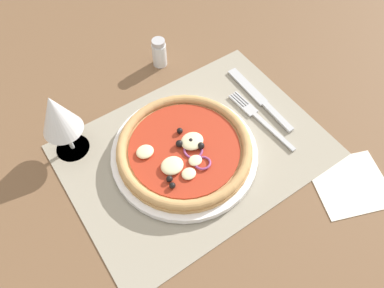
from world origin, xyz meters
The scene contains 9 objects.
ground_plane centered at (0.00, 0.00, -1.20)cm, with size 190.00×140.00×2.40cm, color brown.
placemat centered at (0.00, 0.00, 0.20)cm, with size 48.34×35.02×0.40cm, color gray.
plate centered at (-2.45, -0.28, 1.11)cm, with size 27.51×27.51×1.43cm, color white.
pizza centered at (-2.51, -0.32, 2.91)cm, with size 25.20×25.20×2.68cm.
fork centered at (14.87, -0.95, 0.62)cm, with size 2.54×18.06×0.44cm.
knife centered at (18.34, 2.92, 0.65)cm, with size 2.25×20.03×0.62cm.
wine_glass centered at (-19.28, 13.68, 10.07)cm, with size 7.20×7.20×14.90cm.
napkin centered at (19.20, -21.96, 0.18)cm, with size 13.09×11.78×0.36cm, color silver.
pepper_shaker centered at (6.81, 23.97, 3.25)cm, with size 3.20×3.20×6.70cm.
Camera 1 is at (-21.99, -31.22, 59.27)cm, focal length 34.21 mm.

